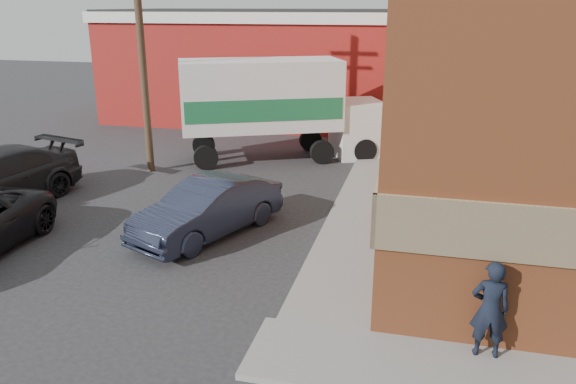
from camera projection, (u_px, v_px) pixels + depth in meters
The scene contains 7 objects.
ground at pixel (291, 326), 10.70m from camera, with size 90.00×90.00×0.00m, color #28282B.
sidewalk_west at pixel (372, 185), 18.82m from camera, with size 1.80×18.00×0.12m, color gray.
warehouse at pixel (270, 65), 29.58m from camera, with size 16.30×8.30×5.60m.
utility_pole at pixel (141, 38), 19.19m from camera, with size 2.00×0.26×9.00m.
man at pixel (490, 309), 9.35m from camera, with size 0.64×0.42×1.75m, color black.
sedan at pixel (208, 208), 14.73m from camera, with size 1.56×4.46×1.47m, color #272D41.
box_truck at pixel (280, 103), 21.61m from camera, with size 8.08×5.34×3.86m.
Camera 1 is at (2.19, -9.07, 5.82)m, focal length 35.00 mm.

